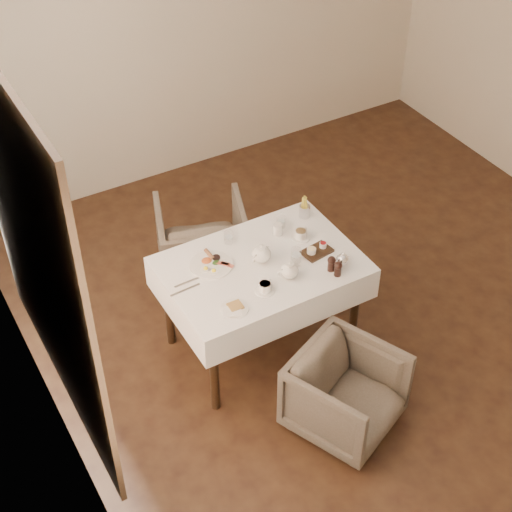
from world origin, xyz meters
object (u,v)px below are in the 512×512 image
(table, at_px, (261,277))
(armchair_far, at_px, (202,241))
(armchair_near, at_px, (346,393))
(teapot_centre, at_px, (261,253))
(breakfast_plate, at_px, (211,264))

(table, distance_m, armchair_far, 0.96)
(table, xyz_separation_m, armchair_near, (0.11, -0.86, -0.35))
(table, relative_size, teapot_centre, 7.42)
(armchair_near, xyz_separation_m, breakfast_plate, (-0.40, 1.01, 0.48))
(table, relative_size, armchair_near, 2.04)
(table, bearing_deg, armchair_near, -82.71)
(table, height_order, armchair_far, table)
(table, xyz_separation_m, breakfast_plate, (-0.29, 0.15, 0.13))
(breakfast_plate, distance_m, teapot_centre, 0.33)
(armchair_near, height_order, breakfast_plate, breakfast_plate)
(armchair_far, bearing_deg, armchair_near, 113.12)
(armchair_near, bearing_deg, armchair_far, 69.96)
(breakfast_plate, bearing_deg, table, -4.71)
(table, distance_m, breakfast_plate, 0.35)
(armchair_far, relative_size, breakfast_plate, 2.42)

